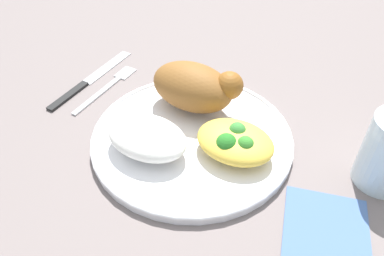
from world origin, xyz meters
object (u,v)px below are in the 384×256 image
object	(u,v)px
mac_cheese_with_broccoli	(235,141)
napkin	(326,235)
roasted_chicken	(195,87)
fork	(108,86)
plate	(192,137)
rice_pile	(147,137)
knife	(85,83)

from	to	relation	value
mac_cheese_with_broccoli	napkin	xyz separation A→B (m)	(0.13, -0.05, -0.03)
roasted_chicken	fork	xyz separation A→B (m)	(-0.15, -0.01, -0.04)
plate	roasted_chicken	distance (m)	0.07
rice_pile	napkin	xyz separation A→B (m)	(0.23, -0.01, -0.03)
plate	fork	world-z (taller)	plate
napkin	knife	bearing A→B (deg)	168.28
rice_pile	roasted_chicken	bearing A→B (deg)	84.55
roasted_chicken	knife	distance (m)	0.20
roasted_chicken	rice_pile	distance (m)	0.11
roasted_chicken	mac_cheese_with_broccoli	xyz separation A→B (m)	(0.09, -0.06, -0.02)
roasted_chicken	napkin	size ratio (longest dim) A/B	1.13
roasted_chicken	fork	bearing A→B (deg)	-175.00
fork	napkin	world-z (taller)	fork
roasted_chicken	knife	size ratio (longest dim) A/B	0.68
roasted_chicken	fork	world-z (taller)	roasted_chicken
mac_cheese_with_broccoli	roasted_chicken	bearing A→B (deg)	147.54
roasted_chicken	napkin	bearing A→B (deg)	-26.47
napkin	plate	bearing A→B (deg)	164.11
plate	napkin	bearing A→B (deg)	-15.89
knife	plate	bearing A→B (deg)	-7.79
knife	napkin	size ratio (longest dim) A/B	1.66
plate	rice_pile	xyz separation A→B (m)	(-0.04, -0.05, 0.02)
rice_pile	knife	bearing A→B (deg)	156.04
plate	knife	bearing A→B (deg)	172.21
fork	napkin	distance (m)	0.39
plate	knife	xyz separation A→B (m)	(-0.21, 0.03, -0.00)
roasted_chicken	mac_cheese_with_broccoli	bearing A→B (deg)	-32.46
rice_pile	napkin	bearing A→B (deg)	-1.40
roasted_chicken	rice_pile	xyz separation A→B (m)	(-0.01, -0.10, -0.02)
plate	mac_cheese_with_broccoli	xyz separation A→B (m)	(0.06, -0.00, 0.02)
rice_pile	mac_cheese_with_broccoli	size ratio (longest dim) A/B	1.09
rice_pile	napkin	world-z (taller)	rice_pile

